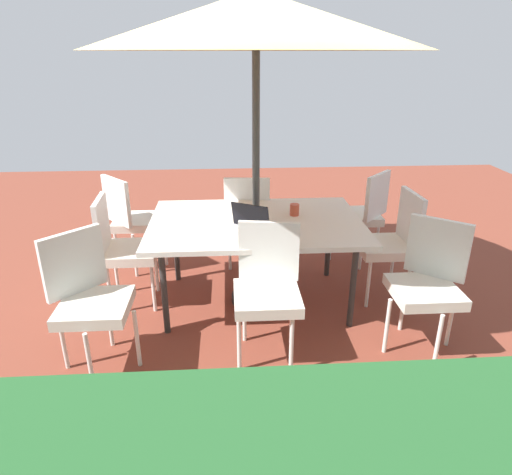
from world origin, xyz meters
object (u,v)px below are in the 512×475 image
patio_umbrella (256,22)px  chair_northeast (89,296)px  chair_west (392,240)px  chair_northwest (428,280)px  chair_east (123,246)px  chair_north (268,286)px  cup (295,210)px  chair_southeast (132,217)px  dining_table (256,226)px  chair_southwest (362,212)px  laptop (254,221)px  chair_south (248,215)px

patio_umbrella → chair_northeast: bearing=34.4°
chair_west → chair_northwest: same height
chair_east → chair_north: same height
patio_umbrella → chair_northwest: (-1.20, 0.74, -1.73)m
chair_north → cup: chair_north is taller
chair_northwest → cup: chair_northwest is taller
chair_southeast → chair_northwest: size_ratio=1.00×
dining_table → chair_southwest: chair_southwest is taller
patio_umbrella → chair_north: patio_umbrella is taller
dining_table → cup: cup is taller
chair_southeast → chair_northeast: (-0.01, 1.58, 0.00)m
chair_southwest → cup: bearing=-7.1°
dining_table → chair_southeast: chair_southeast is taller
chair_north → chair_east: bearing=154.3°
chair_southwest → dining_table: bearing=-12.3°
patio_umbrella → cup: bearing=-161.1°
cup → chair_northwest: bearing=134.9°
chair_north → laptop: (0.06, -0.61, 0.26)m
chair_northwest → chair_south: bearing=168.5°
patio_umbrella → chair_south: size_ratio=2.57×
chair_south → chair_northeast: bearing=58.3°
chair_north → laptop: bearing=103.3°
chair_southeast → chair_northwest: bearing=-164.1°
chair_east → chair_north: (-1.17, 0.79, 0.00)m
chair_west → chair_northwest: (-0.00, 0.76, 0.00)m
chair_west → dining_table: bearing=-91.7°
chair_northeast → chair_northwest: same height
patio_umbrella → chair_northwest: patio_umbrella is taller
chair_southwest → chair_south: (1.19, 0.03, 0.00)m
patio_umbrella → chair_southeast: bearing=-32.6°
chair_southeast → chair_north: bearing=177.2°
chair_northwest → chair_northeast: bearing=-139.7°
chair_southeast → cup: 1.69m
chair_northeast → chair_west: same height
patio_umbrella → laptop: size_ratio=6.30×
chair_east → chair_northeast: same height
chair_east → laptop: laptop is taller
chair_west → chair_north: 1.39m
chair_northeast → laptop: size_ratio=2.45×
chair_southwest → laptop: size_ratio=2.45×
dining_table → chair_northeast: chair_northeast is taller
dining_table → laptop: size_ratio=4.46×
chair_northeast → chair_northwest: 2.39m
chair_south → chair_northwest: size_ratio=1.00×
patio_umbrella → chair_southwest: size_ratio=2.57×
chair_northeast → chair_northwest: size_ratio=1.00×
cup → chair_southwest: bearing=-140.9°
chair_west → chair_northwest: bearing=-2.3°
chair_northwest → cup: (0.86, -0.86, 0.27)m
chair_southeast → laptop: (-1.17, 0.90, 0.26)m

